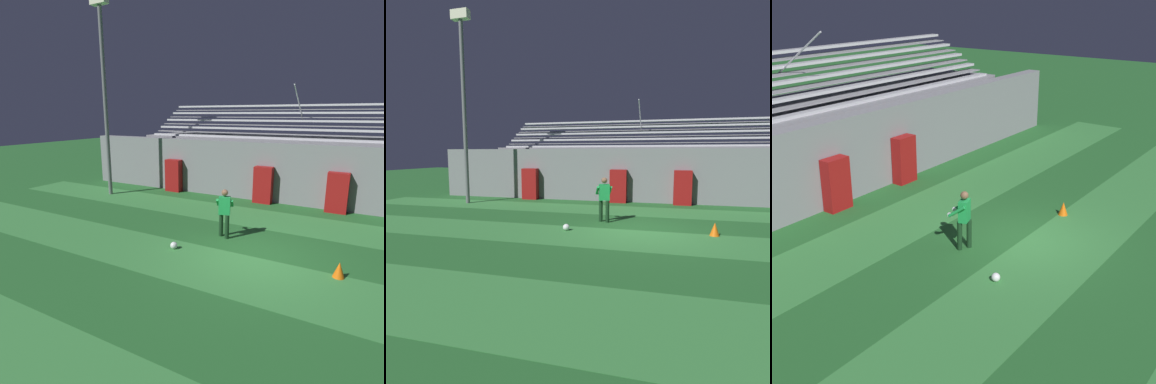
% 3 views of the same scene
% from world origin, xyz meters
% --- Properties ---
extents(ground_plane, '(80.00, 80.00, 0.00)m').
position_xyz_m(ground_plane, '(0.00, 0.00, 0.00)').
color(ground_plane, '#236028').
extents(turf_stripe_near, '(28.00, 2.40, 0.01)m').
position_xyz_m(turf_stripe_near, '(0.00, -6.00, 0.00)').
color(turf_stripe_near, '#38843D').
rests_on(turf_stripe_near, ground).
extents(turf_stripe_mid, '(28.00, 2.40, 0.01)m').
position_xyz_m(turf_stripe_mid, '(0.00, -1.19, 0.00)').
color(turf_stripe_mid, '#38843D').
rests_on(turf_stripe_mid, ground).
extents(turf_stripe_far, '(28.00, 2.40, 0.01)m').
position_xyz_m(turf_stripe_far, '(0.00, 3.61, 0.00)').
color(turf_stripe_far, '#38843D').
rests_on(turf_stripe_far, ground).
extents(back_wall, '(24.00, 0.60, 2.80)m').
position_xyz_m(back_wall, '(0.00, 6.50, 1.40)').
color(back_wall, gray).
rests_on(back_wall, ground).
extents(padding_pillar_gate_left, '(0.86, 0.44, 1.72)m').
position_xyz_m(padding_pillar_gate_left, '(-1.60, 5.95, 0.86)').
color(padding_pillar_gate_left, maroon).
rests_on(padding_pillar_gate_left, ground).
extents(padding_pillar_gate_right, '(0.86, 0.44, 1.72)m').
position_xyz_m(padding_pillar_gate_right, '(1.60, 5.95, 0.86)').
color(padding_pillar_gate_right, maroon).
rests_on(padding_pillar_gate_right, ground).
extents(padding_pillar_far_left, '(0.86, 0.44, 1.72)m').
position_xyz_m(padding_pillar_far_left, '(-6.53, 5.95, 0.86)').
color(padding_pillar_far_left, maroon).
rests_on(padding_pillar_far_left, ground).
extents(bleacher_stand, '(18.00, 4.05, 5.43)m').
position_xyz_m(bleacher_stand, '(-0.00, 8.84, 1.50)').
color(bleacher_stand, gray).
rests_on(bleacher_stand, ground).
extents(floodlight_pole, '(0.90, 0.36, 9.45)m').
position_xyz_m(floodlight_pole, '(-9.09, 3.78, 5.84)').
color(floodlight_pole, slate).
rests_on(floodlight_pole, ground).
extents(goalkeeper, '(0.69, 0.64, 1.67)m').
position_xyz_m(goalkeeper, '(-1.44, 1.05, 0.95)').
color(goalkeeper, '#143319').
rests_on(goalkeeper, ground).
extents(soccer_ball, '(0.22, 0.22, 0.22)m').
position_xyz_m(soccer_ball, '(-2.41, -0.63, 0.11)').
color(soccer_ball, white).
rests_on(soccer_ball, ground).
extents(traffic_cone, '(0.30, 0.30, 0.42)m').
position_xyz_m(traffic_cone, '(2.26, -0.11, 0.21)').
color(traffic_cone, orange).
rests_on(traffic_cone, ground).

